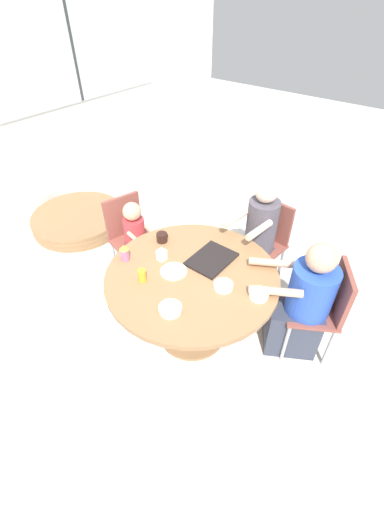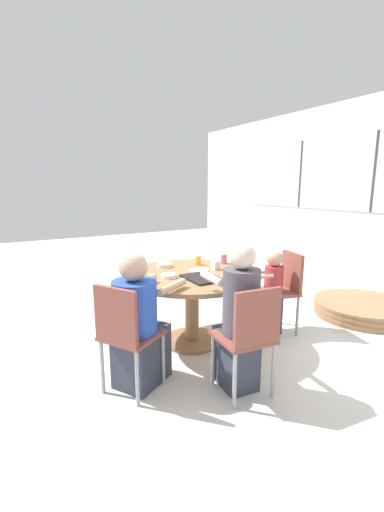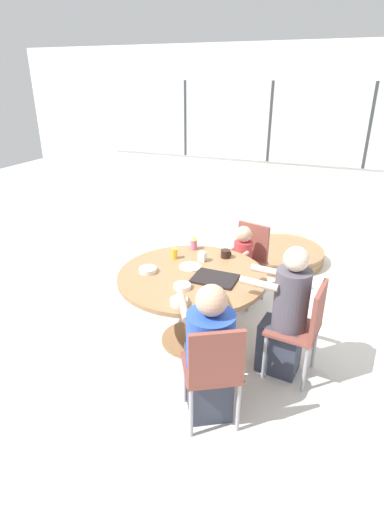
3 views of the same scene
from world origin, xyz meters
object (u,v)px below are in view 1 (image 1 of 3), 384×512
object	(u,v)px
bowl_white_shallow	(170,309)
folded_table_stack	(79,220)
chair_for_man_blue_shirt	(267,237)
chair_for_woman_green_shirt	(325,304)
juice_glass	(142,275)
bowl_cereal	(223,286)
coffee_mug	(162,237)
person_man_blue_shirt	(257,243)
person_toddler	(138,247)
person_woman_green_shirt	(301,306)
bowl_fruit	(259,294)
sippy_cup	(124,252)
chair_for_toddler	(129,231)
milk_carton_small	(162,255)

from	to	relation	value
bowl_white_shallow	folded_table_stack	xyz separation A→B (m)	(0.83, 2.33, -0.66)
chair_for_man_blue_shirt	chair_for_woman_green_shirt	bearing A→B (deg)	153.41
chair_for_man_blue_shirt	juice_glass	xyz separation A→B (m)	(-1.34, 0.36, 0.25)
bowl_cereal	chair_for_man_blue_shirt	bearing A→B (deg)	9.24
coffee_mug	folded_table_stack	xyz separation A→B (m)	(0.27, 1.74, -0.68)
person_man_blue_shirt	person_toddler	size ratio (longest dim) A/B	1.28
person_woman_green_shirt	bowl_fruit	distance (m)	0.49
sippy_cup	bowl_cereal	xyz separation A→B (m)	(0.23, -0.81, -0.06)
chair_for_man_blue_shirt	bowl_cereal	xyz separation A→B (m)	(-1.02, -0.17, 0.22)
chair_for_man_blue_shirt	chair_for_toddler	size ratio (longest dim) A/B	1.00
person_woman_green_shirt	bowl_white_shallow	xyz separation A→B (m)	(-0.84, 0.64, 0.26)
chair_for_man_blue_shirt	bowl_fruit	size ratio (longest dim) A/B	6.31
chair_for_toddler	person_toddler	bearing A→B (deg)	90.00
person_woman_green_shirt	coffee_mug	size ratio (longest dim) A/B	10.97
juice_glass	bowl_white_shallow	xyz separation A→B (m)	(-0.10, -0.37, -0.03)
folded_table_stack	chair_for_man_blue_shirt	bearing A→B (deg)	-75.40
person_woman_green_shirt	juice_glass	size ratio (longest dim) A/B	10.83
person_woman_green_shirt	sippy_cup	distance (m)	1.48
bowl_cereal	bowl_fruit	world-z (taller)	bowl_fruit
coffee_mug	chair_for_woman_green_shirt	bearing A→B (deg)	-74.88
chair_for_toddler	juice_glass	world-z (taller)	chair_for_toddler
person_woman_green_shirt	person_man_blue_shirt	world-z (taller)	person_man_blue_shirt
coffee_mug	sippy_cup	world-z (taller)	sippy_cup
person_toddler	bowl_white_shallow	distance (m)	1.20
bowl_fruit	chair_for_toddler	bearing A→B (deg)	84.28
bowl_fruit	folded_table_stack	xyz separation A→B (m)	(0.33, 2.73, -0.67)
sippy_cup	bowl_fruit	xyz separation A→B (m)	(0.31, -1.06, -0.05)
chair_for_man_blue_shirt	bowl_fruit	xyz separation A→B (m)	(-0.94, -0.42, 0.22)
juice_glass	milk_carton_small	distance (m)	0.28
juice_glass	bowl_white_shallow	world-z (taller)	juice_glass
sippy_cup	bowl_white_shallow	bearing A→B (deg)	-106.09
bowl_cereal	person_man_blue_shirt	bearing A→B (deg)	12.02
chair_for_toddler	folded_table_stack	world-z (taller)	chair_for_toddler
chair_for_toddler	person_woman_green_shirt	bearing A→B (deg)	110.52
chair_for_man_blue_shirt	person_woman_green_shirt	distance (m)	0.88
juice_glass	chair_for_toddler	bearing A→B (deg)	54.26
person_woman_green_shirt	milk_carton_small	world-z (taller)	person_woman_green_shirt
person_man_blue_shirt	bowl_cereal	world-z (taller)	person_man_blue_shirt
chair_for_toddler	person_woman_green_shirt	xyz separation A→B (m)	(0.19, -1.77, -0.04)
chair_for_woman_green_shirt	chair_for_toddler	xyz separation A→B (m)	(-0.28, 1.92, 0.00)
chair_for_toddler	bowl_white_shallow	xyz separation A→B (m)	(-0.65, -1.14, 0.22)
person_woman_green_shirt	milk_carton_small	bearing A→B (deg)	83.12
person_woman_green_shirt	person_man_blue_shirt	distance (m)	0.79
chair_for_man_blue_shirt	bowl_cereal	size ratio (longest dim) A/B	6.08
milk_carton_small	person_woman_green_shirt	bearing A→B (deg)	-66.04
chair_for_woman_green_shirt	person_woman_green_shirt	world-z (taller)	person_woman_green_shirt
person_man_blue_shirt	sippy_cup	xyz separation A→B (m)	(-1.09, 0.62, 0.26)
chair_for_woman_green_shirt	bowl_cereal	bearing A→B (deg)	98.41
chair_for_toddler	milk_carton_small	xyz separation A→B (m)	(-0.28, -0.72, 0.24)
coffee_mug	bowl_fruit	bearing A→B (deg)	-93.55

